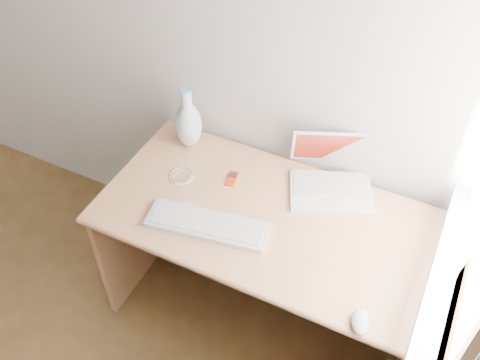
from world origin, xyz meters
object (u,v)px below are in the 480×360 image
at_px(external_keyboard, 207,224).
at_px(vase, 188,123).
at_px(desk, 275,235).
at_px(laptop, 336,178).

distance_m(external_keyboard, vase, 0.50).
height_order(desk, vase, vase).
bearing_deg(desk, vase, 162.56).
bearing_deg(laptop, external_keyboard, -154.33).
bearing_deg(external_keyboard, laptop, 38.57).
relative_size(laptop, vase, 1.32).
bearing_deg(external_keyboard, vase, 117.56).
height_order(desk, external_keyboard, external_keyboard).
relative_size(external_keyboard, vase, 1.64).
relative_size(desk, laptop, 3.42).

